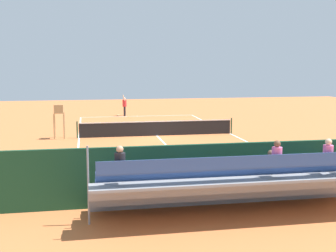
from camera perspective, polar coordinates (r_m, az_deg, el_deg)
ground_plane at (r=28.86m, az=-1.46°, el=-1.26°), size 60.00×60.00×0.00m
court_line_markings at (r=28.89m, az=-1.47°, el=-1.24°), size 10.10×22.20×0.01m
tennis_net at (r=28.78m, az=-1.46°, el=-0.28°), size 10.30×0.10×1.07m
backdrop_wall at (r=15.27m, az=6.94°, el=-5.94°), size 18.00×0.16×2.00m
bleacher_stand at (r=14.04m, az=9.08°, el=-7.37°), size 9.06×2.40×2.48m
umpire_chair at (r=28.39m, az=-13.93°, el=1.03°), size 0.67×0.67×2.14m
courtside_bench at (r=16.99m, az=14.82°, el=-6.24°), size 1.80×0.40×0.93m
equipment_bag at (r=16.20m, az=8.11°, el=-8.14°), size 0.90×0.36×0.36m
tennis_player at (r=39.85m, az=-5.64°, el=2.76°), size 0.45×0.56×1.93m
tennis_racket at (r=40.68m, az=-6.42°, el=1.44°), size 0.40×0.58×0.03m
tennis_ball_near at (r=38.55m, az=-5.06°, el=1.12°), size 0.07×0.07×0.07m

